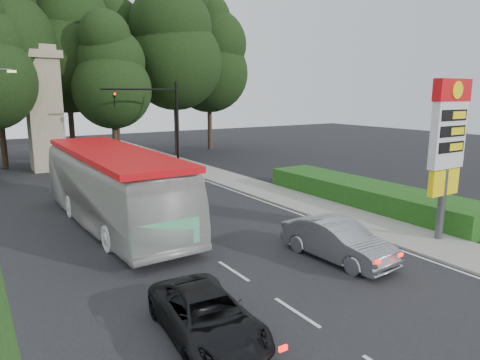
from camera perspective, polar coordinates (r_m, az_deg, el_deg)
ground at (r=12.77m, az=9.05°, el=-18.02°), size 120.00×120.00×0.00m
road_surface at (r=22.46m, az=-11.74°, el=-4.96°), size 14.00×80.00×0.02m
sidewalk_right at (r=26.53m, az=5.65°, el=-2.14°), size 3.00×80.00×0.12m
hedge at (r=25.63m, az=16.54°, el=-1.80°), size 3.00×14.00×1.20m
gas_station_pylon at (r=19.68m, az=25.98°, el=5.02°), size 2.10×0.45×6.85m
traffic_signal_mast at (r=34.85m, az=-10.41°, el=8.63°), size 6.10×0.35×7.20m
monument at (r=38.63m, az=-24.66°, el=8.69°), size 3.00×3.00×10.05m
tree_center_right at (r=44.31m, az=-22.30°, el=16.77°), size 9.24×9.24×18.15m
tree_east_near at (r=47.32m, az=-16.48°, el=15.11°), size 8.12×8.12×15.95m
tree_east_mid at (r=45.48m, az=-8.76°, el=17.72°), size 9.52×9.52×18.70m
tree_far_east at (r=49.38m, az=-4.18°, el=16.14°), size 8.68×8.68×17.05m
tree_monument_right at (r=39.34m, az=-16.76°, el=13.50°), size 6.72×6.72×13.20m
transit_bus at (r=21.31m, az=-16.66°, el=-1.02°), size 3.59×13.30×3.67m
sedan_silver at (r=16.86m, az=12.88°, el=-7.84°), size 1.96×4.79×1.54m
suv_charcoal at (r=11.61m, az=-4.46°, el=-17.64°), size 2.42×4.60×1.23m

